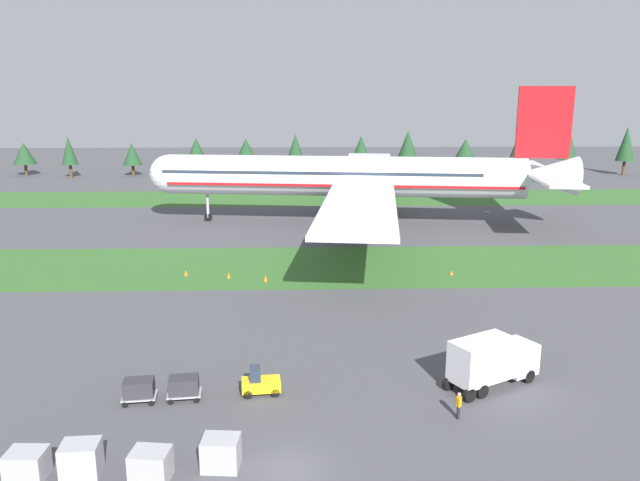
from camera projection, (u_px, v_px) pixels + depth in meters
The scene contains 18 objects.
ground_plane at pixel (287, 470), 33.86m from camera, with size 400.00×400.00×0.00m, color #47474C.
grass_strip_near at pixel (295, 266), 73.32m from camera, with size 320.00×17.93×0.01m, color #336028.
grass_strip_far at pixel (297, 198), 119.85m from camera, with size 320.00×17.93×0.01m, color #336028.
airliner at pixel (357, 176), 94.86m from camera, with size 64.39×79.30×20.67m.
baggage_tug at pixel (260, 383), 42.17m from camera, with size 2.72×1.57×1.97m.
cargo_dolly_lead at pixel (184, 386), 41.49m from camera, with size 2.35×1.73×1.55m.
cargo_dolly_second at pixel (139, 389), 41.11m from camera, with size 2.35×1.73×1.55m.
catering_truck at pixel (492, 359), 43.13m from camera, with size 7.20×5.38×3.58m.
ground_crew_marshaller at pixel (459, 404), 39.03m from camera, with size 0.36×0.55×1.74m.
uld_container_0 at pixel (27, 465), 33.02m from camera, with size 2.00×1.60×1.55m, color #A3A3A8.
uld_container_1 at pixel (81, 459), 33.34m from camera, with size 2.00×1.60×1.79m, color #A3A3A8.
uld_container_2 at pixel (151, 465), 32.88m from camera, with size 2.00×1.60×1.66m, color #A3A3A8.
uld_container_3 at pixel (221, 453), 33.90m from camera, with size 2.00×1.60×1.77m, color #A3A3A8.
taxiway_marker_0 at pixel (451, 273), 69.85m from camera, with size 0.44×0.44×0.46m, color orange.
taxiway_marker_1 at pixel (186, 273), 69.48m from camera, with size 0.44×0.44×0.64m, color orange.
taxiway_marker_2 at pixel (265, 278), 67.39m from camera, with size 0.44×0.44×0.68m, color orange.
taxiway_marker_3 at pixel (229, 275), 68.63m from camera, with size 0.44×0.44×0.61m, color orange.
distant_tree_line at pixel (328, 149), 149.89m from camera, with size 162.31×11.23×12.06m.
Camera 1 is at (0.89, -30.08, 19.96)m, focal length 35.18 mm.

